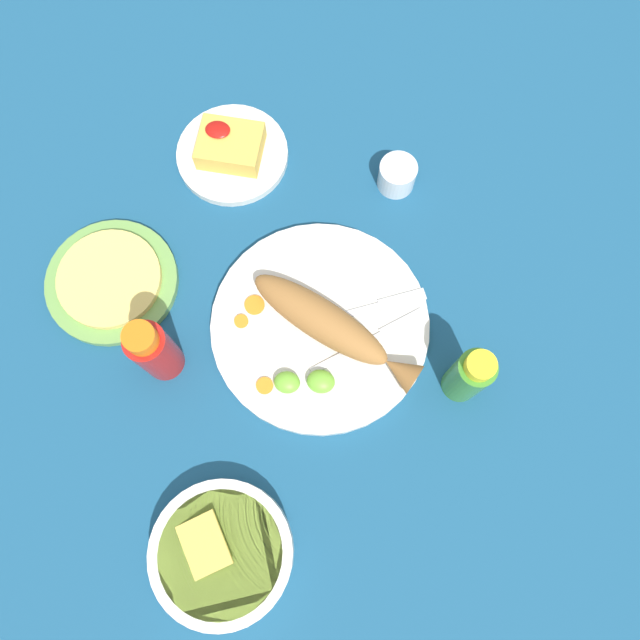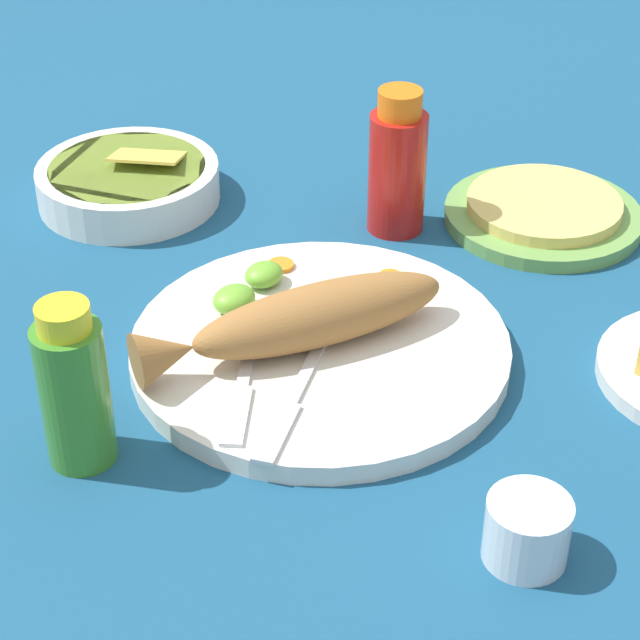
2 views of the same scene
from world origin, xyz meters
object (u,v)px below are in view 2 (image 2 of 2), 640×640
Objects in this scene: fork_far at (243,380)px; guacamole_bowl at (129,181)px; fork_near at (294,397)px; tortilla_plate at (543,216)px; hot_sauce_bottle_red at (397,166)px; hot_sauce_bottle_green at (74,389)px; fried_fish at (300,320)px; salt_cup at (527,534)px; main_plate at (320,348)px.

guacamole_bowl reaches higher than fork_far.
fork_near is 0.39m from tortilla_plate.
fork_far is 1.06× the size of hot_sauce_bottle_red.
fork_far is 0.14m from hot_sauce_bottle_green.
fried_fish is at bearing 176.15° from tortilla_plate.
salt_cup is (-0.06, -0.26, -0.02)m from fried_fish.
fork_far is at bearing 176.79° from tortilla_plate.
fried_fish reaches higher than salt_cup.
hot_sauce_bottle_red reaches higher than guacamole_bowl.
tortilla_plate is (0.11, -0.10, -0.06)m from hot_sauce_bottle_red.
hot_sauce_bottle_green is 0.54m from tortilla_plate.
fork_near is 0.22m from salt_cup.
tortilla_plate is at bearing 20.18° from fried_fish.
hot_sauce_bottle_green is 0.73× the size of guacamole_bowl.
fried_fish is 0.27m from salt_cup.
tortilla_plate is at bearing 157.85° from fork_near.
hot_sauce_bottle_green reaches higher than fried_fish.
salt_cup is 0.30× the size of tortilla_plate.
fried_fish is 0.07m from fork_far.
fork_near and fork_far have the same top height.
main_plate is at bearing 73.11° from salt_cup.
fried_fish is 1.72× the size of fork_far.
hot_sauce_bottle_green is 0.40m from guacamole_bowl.
main_plate is 0.24m from hot_sauce_bottle_red.
main_plate is 2.18× the size of hot_sauce_bottle_red.
hot_sauce_bottle_red is (0.29, 0.08, 0.05)m from fork_far.
fork_far is at bearing -101.58° from fork_near.
fork_near is at bearing -176.77° from tortilla_plate.
fried_fish is 0.33m from guacamole_bowl.
salt_cup is at bearing -130.12° from hot_sauce_bottle_red.
guacamole_bowl is (-0.14, 0.24, -0.05)m from hot_sauce_bottle_red.
guacamole_bowl is (0.07, 0.33, 0.01)m from main_plate.
hot_sauce_bottle_red is 0.74× the size of tortilla_plate.
fork_far is (-0.07, -0.00, -0.02)m from fried_fish.
salt_cup reaches higher than main_plate.
fried_fish is 1.82× the size of hot_sauce_bottle_red.
tortilla_plate is at bearing 31.16° from salt_cup.
fried_fish is at bearing 76.95° from salt_cup.
guacamole_bowl is 0.95× the size of tortilla_plate.
guacamole_bowl is (0.16, 0.32, 0.00)m from fork_far.
salt_cup is at bearing -66.29° from hot_sauce_bottle_green.
guacamole_bowl reaches higher than tortilla_plate.
hot_sauce_bottle_red is at bearing 43.66° from fried_fish.
hot_sauce_bottle_red is at bearing 157.54° from fork_far.
main_plate is 1.71× the size of guacamole_bowl.
fork_near is at bearing -32.19° from hot_sauce_bottle_green.
fork_far is 0.83× the size of guacamole_bowl.
salt_cup is 0.31× the size of guacamole_bowl.
guacamole_bowl reaches higher than salt_cup.
tortilla_plate is (0.39, 0.02, -0.01)m from fork_near.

